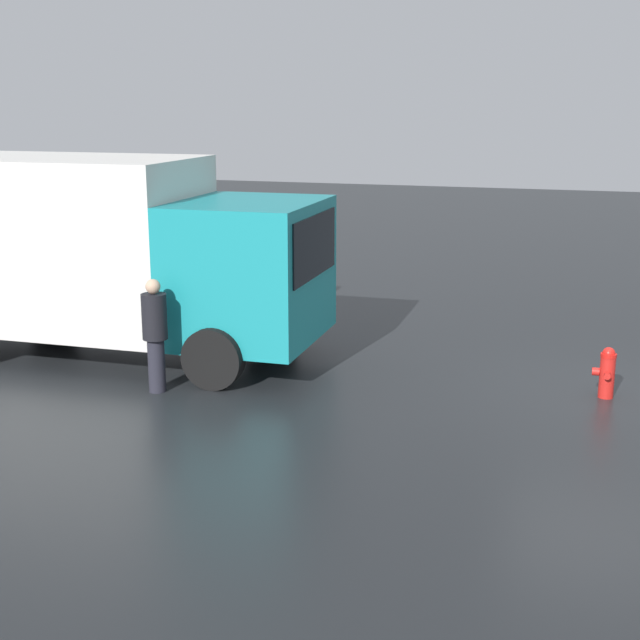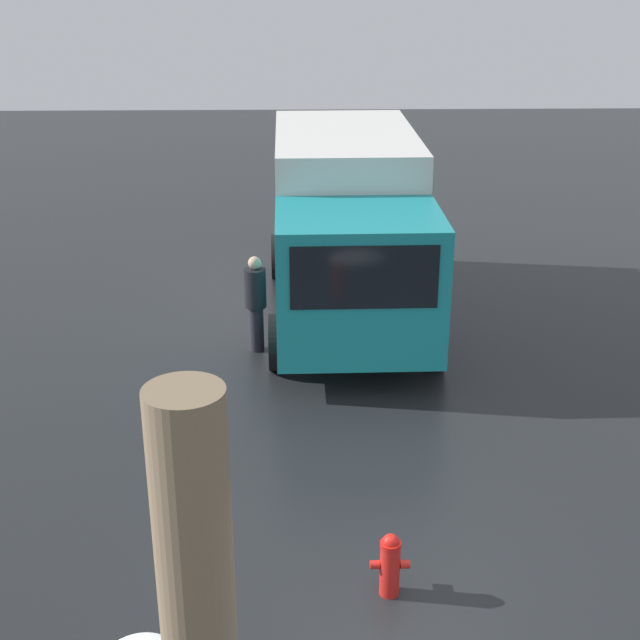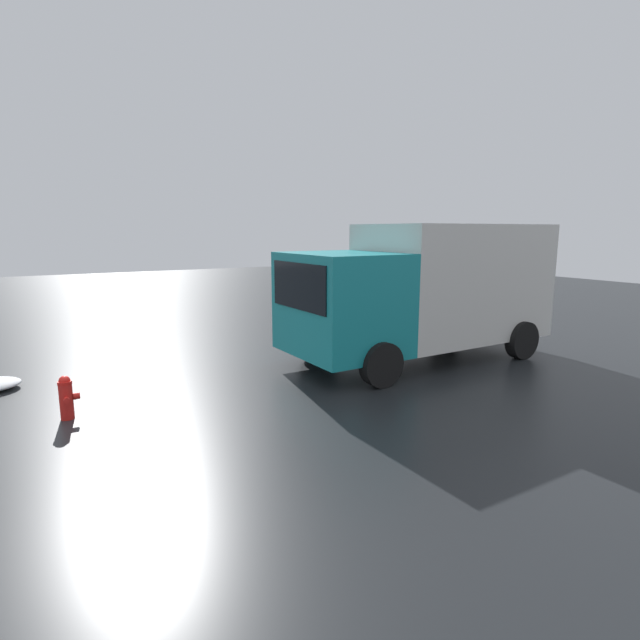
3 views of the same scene
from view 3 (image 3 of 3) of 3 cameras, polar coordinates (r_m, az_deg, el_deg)
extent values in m
plane|color=black|center=(9.25, -26.85, -10.03)|extent=(60.00, 60.00, 0.00)
cylinder|color=red|center=(9.15, -27.00, -8.31)|extent=(0.21, 0.21, 0.58)
cylinder|color=red|center=(9.06, -27.16, -6.39)|extent=(0.22, 0.22, 0.05)
sphere|color=red|center=(9.06, -27.18, -6.23)|extent=(0.18, 0.18, 0.18)
cylinder|color=red|center=(9.14, -26.07, -7.79)|extent=(0.10, 0.11, 0.11)
cylinder|color=red|center=(9.28, -27.12, -7.62)|extent=(0.09, 0.10, 0.09)
cylinder|color=red|center=(8.99, -26.95, -8.17)|extent=(0.09, 0.10, 0.09)
cube|color=teal|center=(10.52, 2.52, 1.91)|extent=(2.11, 2.52, 2.12)
cube|color=black|center=(9.93, -2.48, 3.88)|extent=(0.06, 2.09, 0.93)
cube|color=silver|center=(12.57, 14.92, 4.31)|extent=(4.44, 2.56, 2.71)
cylinder|color=black|center=(9.82, 7.04, -5.08)|extent=(0.90, 0.29, 0.90)
cylinder|color=black|center=(11.81, -0.46, -2.38)|extent=(0.90, 0.29, 0.90)
cylinder|color=black|center=(12.82, 22.08, -2.14)|extent=(0.90, 0.29, 0.90)
cylinder|color=black|center=(14.40, 14.15, -0.40)|extent=(0.90, 0.29, 0.90)
cylinder|color=#23232D|center=(12.48, 1.53, -1.98)|extent=(0.24, 0.24, 0.78)
cylinder|color=black|center=(12.35, 1.55, 1.24)|extent=(0.36, 0.36, 0.65)
sphere|color=tan|center=(12.29, 1.56, 3.21)|extent=(0.21, 0.21, 0.21)
camera|label=1|loc=(21.24, -29.26, 11.73)|focal=50.00mm
camera|label=2|loc=(12.34, -69.51, 18.64)|focal=50.00mm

